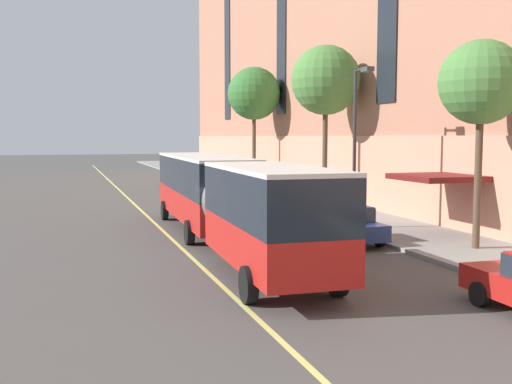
{
  "coord_description": "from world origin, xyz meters",
  "views": [
    {
      "loc": [
        -5.76,
        -21.03,
        4.36
      ],
      "look_at": [
        2.72,
        5.19,
        1.8
      ],
      "focal_mm": 42.0,
      "sensor_mm": 36.0,
      "label": 1
    }
  ],
  "objects_px": {
    "city_bus": "(223,195)",
    "parked_car_navy_3": "(344,224)",
    "street_tree_far_uptown": "(326,81)",
    "street_tree_far_downtown": "(254,94)",
    "parked_car_red_7": "(187,175)",
    "street_lamp": "(357,132)",
    "parked_car_red_0": "(226,188)",
    "street_tree_mid_block": "(481,83)",
    "parked_car_black_4": "(200,180)",
    "parked_car_champagne_5": "(290,207)",
    "fire_hydrant": "(321,212)"
  },
  "relations": [
    {
      "from": "parked_car_black_4",
      "to": "parked_car_champagne_5",
      "type": "bearing_deg",
      "value": -89.44
    },
    {
      "from": "parked_car_navy_3",
      "to": "parked_car_red_7",
      "type": "xyz_separation_m",
      "value": [
        -0.06,
        32.19,
        0.0
      ]
    },
    {
      "from": "parked_car_navy_3",
      "to": "street_tree_far_downtown",
      "type": "bearing_deg",
      "value": 81.02
    },
    {
      "from": "parked_car_champagne_5",
      "to": "fire_hydrant",
      "type": "xyz_separation_m",
      "value": [
        1.65,
        -0.2,
        -0.29
      ]
    },
    {
      "from": "parked_car_red_0",
      "to": "parked_car_red_7",
      "type": "distance_m",
      "value": 13.78
    },
    {
      "from": "street_tree_far_downtown",
      "to": "parked_car_navy_3",
      "type": "bearing_deg",
      "value": -98.98
    },
    {
      "from": "street_tree_far_uptown",
      "to": "street_lamp",
      "type": "relative_size",
      "value": 1.31
    },
    {
      "from": "street_tree_far_uptown",
      "to": "street_tree_far_downtown",
      "type": "xyz_separation_m",
      "value": [
        0.0,
        13.78,
        0.16
      ]
    },
    {
      "from": "parked_car_navy_3",
      "to": "street_lamp",
      "type": "distance_m",
      "value": 4.78
    },
    {
      "from": "city_bus",
      "to": "street_tree_mid_block",
      "type": "bearing_deg",
      "value": -25.77
    },
    {
      "from": "parked_car_red_0",
      "to": "street_tree_far_downtown",
      "type": "height_order",
      "value": "street_tree_far_downtown"
    },
    {
      "from": "parked_car_red_7",
      "to": "street_tree_mid_block",
      "type": "bearing_deg",
      "value": -83.78
    },
    {
      "from": "parked_car_red_0",
      "to": "fire_hydrant",
      "type": "bearing_deg",
      "value": -81.96
    },
    {
      "from": "parked_car_champagne_5",
      "to": "parked_car_red_0",
      "type": "bearing_deg",
      "value": 90.52
    },
    {
      "from": "parked_car_navy_3",
      "to": "street_tree_mid_block",
      "type": "height_order",
      "value": "street_tree_mid_block"
    },
    {
      "from": "parked_car_red_7",
      "to": "fire_hydrant",
      "type": "xyz_separation_m",
      "value": [
        1.7,
        -26.24,
        -0.29
      ]
    },
    {
      "from": "parked_car_red_0",
      "to": "fire_hydrant",
      "type": "distance_m",
      "value": 12.58
    },
    {
      "from": "parked_car_red_0",
      "to": "parked_car_navy_3",
      "type": "distance_m",
      "value": 18.41
    },
    {
      "from": "street_tree_mid_block",
      "to": "parked_car_champagne_5",
      "type": "bearing_deg",
      "value": 111.82
    },
    {
      "from": "city_bus",
      "to": "parked_car_navy_3",
      "type": "distance_m",
      "value": 5.16
    },
    {
      "from": "city_bus",
      "to": "parked_car_red_0",
      "type": "height_order",
      "value": "city_bus"
    },
    {
      "from": "parked_car_black_4",
      "to": "street_tree_far_downtown",
      "type": "xyz_separation_m",
      "value": [
        4.02,
        -1.97,
        6.99
      ]
    },
    {
      "from": "street_tree_far_uptown",
      "to": "city_bus",
      "type": "bearing_deg",
      "value": -132.52
    },
    {
      "from": "parked_car_navy_3",
      "to": "parked_car_red_7",
      "type": "distance_m",
      "value": 32.19
    },
    {
      "from": "parked_car_navy_3",
      "to": "fire_hydrant",
      "type": "distance_m",
      "value": 6.18
    },
    {
      "from": "parked_car_red_0",
      "to": "fire_hydrant",
      "type": "xyz_separation_m",
      "value": [
        1.76,
        -12.46,
        -0.29
      ]
    },
    {
      "from": "city_bus",
      "to": "street_lamp",
      "type": "bearing_deg",
      "value": 12.83
    },
    {
      "from": "parked_car_red_0",
      "to": "street_tree_mid_block",
      "type": "relative_size",
      "value": 0.61
    },
    {
      "from": "fire_hydrant",
      "to": "street_tree_far_downtown",
      "type": "bearing_deg",
      "value": 83.18
    },
    {
      "from": "parked_car_red_0",
      "to": "parked_car_champagne_5",
      "type": "bearing_deg",
      "value": -89.48
    },
    {
      "from": "street_tree_mid_block",
      "to": "street_lamp",
      "type": "bearing_deg",
      "value": 109.87
    },
    {
      "from": "city_bus",
      "to": "parked_car_navy_3",
      "type": "bearing_deg",
      "value": -9.47
    },
    {
      "from": "street_tree_far_uptown",
      "to": "street_lamp",
      "type": "bearing_deg",
      "value": -104.51
    },
    {
      "from": "parked_car_red_0",
      "to": "street_lamp",
      "type": "xyz_separation_m",
      "value": [
        1.86,
        -16.06,
        3.79
      ]
    },
    {
      "from": "city_bus",
      "to": "parked_car_red_0",
      "type": "bearing_deg",
      "value": 74.67
    },
    {
      "from": "parked_car_navy_3",
      "to": "street_tree_mid_block",
      "type": "relative_size",
      "value": 0.59
    },
    {
      "from": "parked_car_black_4",
      "to": "street_tree_mid_block",
      "type": "xyz_separation_m",
      "value": [
        4.02,
        -29.53,
        5.53
      ]
    },
    {
      "from": "parked_car_red_0",
      "to": "fire_hydrant",
      "type": "height_order",
      "value": "parked_car_red_0"
    },
    {
      "from": "parked_car_red_7",
      "to": "street_tree_far_downtown",
      "type": "height_order",
      "value": "street_tree_far_downtown"
    },
    {
      "from": "city_bus",
      "to": "street_tree_far_downtown",
      "type": "distance_m",
      "value": 25.57
    },
    {
      "from": "parked_car_red_0",
      "to": "parked_car_navy_3",
      "type": "bearing_deg",
      "value": -89.62
    },
    {
      "from": "parked_car_navy_3",
      "to": "street_tree_far_uptown",
      "type": "height_order",
      "value": "street_tree_far_uptown"
    },
    {
      "from": "city_bus",
      "to": "parked_car_red_7",
      "type": "xyz_separation_m",
      "value": [
        4.88,
        31.37,
        -1.25
      ]
    },
    {
      "from": "street_lamp",
      "to": "parked_car_navy_3",
      "type": "bearing_deg",
      "value": -126.55
    },
    {
      "from": "parked_car_red_7",
      "to": "street_lamp",
      "type": "height_order",
      "value": "street_lamp"
    },
    {
      "from": "street_tree_mid_block",
      "to": "street_tree_far_uptown",
      "type": "height_order",
      "value": "street_tree_far_uptown"
    },
    {
      "from": "parked_car_black_4",
      "to": "street_tree_far_uptown",
      "type": "bearing_deg",
      "value": -75.68
    },
    {
      "from": "parked_car_champagne_5",
      "to": "street_tree_mid_block",
      "type": "height_order",
      "value": "street_tree_mid_block"
    },
    {
      "from": "street_tree_far_uptown",
      "to": "fire_hydrant",
      "type": "height_order",
      "value": "street_tree_far_uptown"
    },
    {
      "from": "street_tree_mid_block",
      "to": "fire_hydrant",
      "type": "relative_size",
      "value": 10.79
    }
  ]
}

